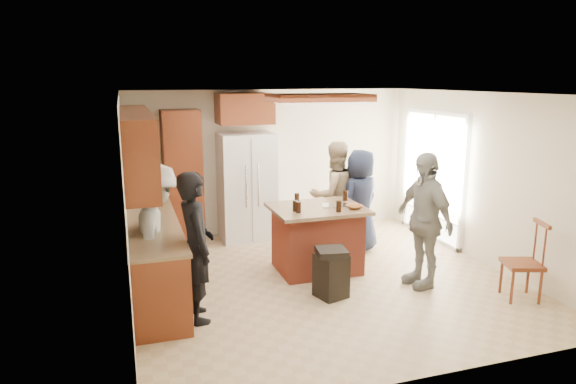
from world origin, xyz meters
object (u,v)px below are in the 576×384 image
object	(u,v)px
person_behind_left	(334,196)
refrigerator	(247,187)
person_front_left	(196,247)
person_counter	(158,235)
person_side_right	(424,220)
spindle_chair	(524,264)
kitchen_island	(317,238)
person_behind_right	(360,201)
trash_bin	(331,273)

from	to	relation	value
person_behind_left	refrigerator	distance (m)	1.52
person_front_left	person_counter	size ratio (longest dim) A/B	0.99
person_side_right	person_counter	distance (m)	3.37
person_front_left	person_behind_left	xyz separation A→B (m)	(2.45, 1.86, 0.01)
person_counter	person_behind_left	bearing A→B (deg)	-61.75
person_front_left	spindle_chair	distance (m)	3.99
kitchen_island	person_behind_left	bearing A→B (deg)	54.17
person_side_right	person_behind_right	bearing A→B (deg)	-177.88
person_behind_left	person_behind_right	size ratio (longest dim) A/B	1.07
refrigerator	kitchen_island	xyz separation A→B (m)	(0.59, -1.77, -0.43)
person_front_left	refrigerator	distance (m)	3.04
person_behind_left	person_behind_right	xyz separation A→B (m)	(0.33, -0.26, -0.05)
person_behind_left	person_side_right	size ratio (longest dim) A/B	0.97
person_front_left	kitchen_island	xyz separation A→B (m)	(1.83, 1.00, -0.38)
refrigerator	trash_bin	bearing A→B (deg)	-80.92
person_counter	trash_bin	distance (m)	2.17
spindle_chair	person_counter	bearing A→B (deg)	163.40
kitchen_island	person_behind_right	bearing A→B (deg)	32.01
person_behind_right	trash_bin	world-z (taller)	person_behind_right
person_counter	refrigerator	distance (m)	2.72
person_front_left	person_behind_left	size ratio (longest dim) A/B	0.99
spindle_chair	person_side_right	bearing A→B (deg)	140.67
refrigerator	spindle_chair	world-z (taller)	refrigerator
person_front_left	person_behind_right	size ratio (longest dim) A/B	1.05
person_front_left	kitchen_island	size ratio (longest dim) A/B	1.33
person_side_right	refrigerator	size ratio (longest dim) A/B	0.99
kitchen_island	trash_bin	world-z (taller)	kitchen_island
person_front_left	trash_bin	size ratio (longest dim) A/B	2.71
person_behind_right	person_side_right	distance (m)	1.52
person_behind_right	person_side_right	world-z (taller)	person_side_right
person_behind_right	refrigerator	world-z (taller)	refrigerator
person_side_right	person_counter	xyz separation A→B (m)	(-3.33, 0.50, -0.03)
person_side_right	kitchen_island	xyz separation A→B (m)	(-1.13, 0.91, -0.42)
person_behind_left	spindle_chair	world-z (taller)	person_behind_left
person_front_left	person_side_right	world-z (taller)	person_side_right
person_behind_right	refrigerator	xyz separation A→B (m)	(-1.54, 1.18, 0.09)
person_behind_left	trash_bin	xyz separation A→B (m)	(-0.78, -1.77, -0.55)
person_counter	spindle_chair	distance (m)	4.48
person_behind_left	trash_bin	bearing A→B (deg)	63.28
person_counter	refrigerator	world-z (taller)	refrigerator
person_behind_left	refrigerator	xyz separation A→B (m)	(-1.21, 0.92, 0.04)
person_behind_left	spindle_chair	distance (m)	2.96
person_counter	trash_bin	world-z (taller)	person_counter
person_behind_left	person_counter	xyz separation A→B (m)	(-2.82, -1.27, -0.00)
person_behind_right	kitchen_island	xyz separation A→B (m)	(-0.94, -0.59, -0.34)
kitchen_island	spindle_chair	bearing A→B (deg)	-39.19
person_behind_left	spindle_chair	xyz separation A→B (m)	(1.46, -2.55, -0.41)
refrigerator	trash_bin	xyz separation A→B (m)	(0.43, -2.69, -0.58)
person_side_right	trash_bin	xyz separation A→B (m)	(-1.29, -0.00, -0.57)
person_front_left	refrigerator	bearing A→B (deg)	-28.85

